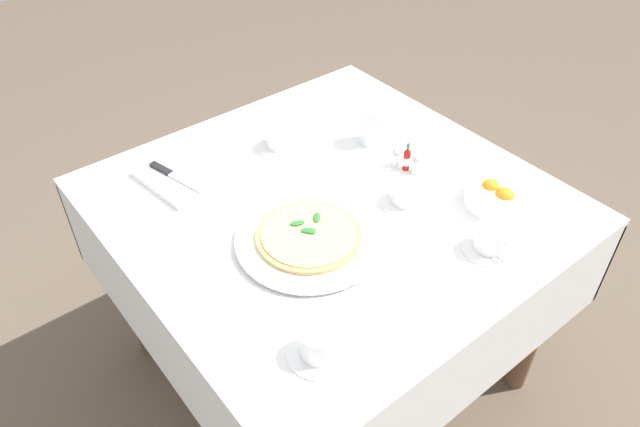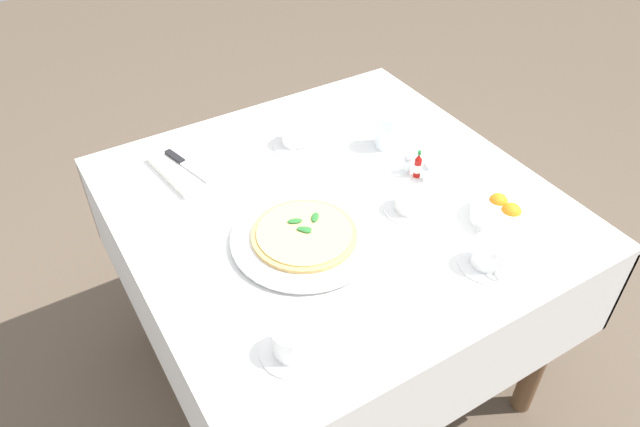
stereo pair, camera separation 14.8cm
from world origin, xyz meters
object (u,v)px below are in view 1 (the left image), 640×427
pizza (309,235)px  citrus_bowl (495,196)px  coffee_cup_near_left (406,195)px  pepper_shaker (397,158)px  napkin_folded (174,179)px  water_glass_far_right (372,128)px  salt_shaker (416,165)px  coffee_cup_left_edge (280,139)px  coffee_cup_back_corner (319,344)px  pizza_plate (309,239)px  coffee_cup_right_edge (491,239)px  dinner_knife (174,175)px  hot_sauce_bottle (407,159)px

pizza → citrus_bowl: 0.49m
coffee_cup_near_left → pepper_shaker: same height
napkin_folded → citrus_bowl: citrus_bowl is taller
water_glass_far_right → salt_shaker: size_ratio=1.89×
citrus_bowl → coffee_cup_left_edge: bearing=-153.5°
water_glass_far_right → citrus_bowl: 0.41m
pizza → coffee_cup_near_left: bearing=82.7°
citrus_bowl → coffee_cup_back_corner: bearing=-82.6°
pizza_plate → coffee_cup_right_edge: coffee_cup_right_edge is taller
pizza_plate → coffee_cup_back_corner: bearing=-34.3°
pizza → napkin_folded: pizza is taller
citrus_bowl → salt_shaker: bearing=-165.6°
citrus_bowl → napkin_folded: bearing=-135.0°
coffee_cup_near_left → water_glass_far_right: size_ratio=1.22×
pizza_plate → coffee_cup_left_edge: bearing=153.8°
pizza_plate → pizza: 0.01m
dinner_knife → napkin_folded: bearing=-180.0°
pepper_shaker → coffee_cup_right_edge: bearing=-9.5°
coffee_cup_right_edge → water_glass_far_right: (-0.51, 0.09, 0.02)m
coffee_cup_left_edge → salt_shaker: bearing=33.4°
pizza_plate → coffee_cup_near_left: bearing=82.8°
water_glass_far_right → hot_sauce_bottle: size_ratio=1.28×
pizza → hot_sauce_bottle: bearing=99.7°
coffee_cup_left_edge → water_glass_far_right: size_ratio=1.23×
pizza → hot_sauce_bottle: (-0.07, 0.39, 0.01)m
pizza → water_glass_far_right: 0.47m
pizza → water_glass_far_right: size_ratio=2.38×
coffee_cup_right_edge → water_glass_far_right: water_glass_far_right is taller
coffee_cup_right_edge → coffee_cup_left_edge: size_ratio=1.02×
pizza → pepper_shaker: (-0.09, 0.38, 0.00)m
pizza → napkin_folded: bearing=-161.6°
water_glass_far_right → citrus_bowl: (0.41, 0.05, -0.02)m
coffee_cup_right_edge → dinner_knife: (-0.69, -0.45, -0.01)m
pizza_plate → coffee_cup_right_edge: size_ratio=2.66×
napkin_folded → salt_shaker: salt_shaker is taller
napkin_folded → hot_sauce_bottle: hot_sauce_bottle is taller
coffee_cup_right_edge → pepper_shaker: bearing=170.5°
hot_sauce_bottle → pizza_plate: bearing=-80.3°
pizza → coffee_cup_near_left: 0.29m
water_glass_far_right → coffee_cup_right_edge: bearing=-9.9°
coffee_cup_left_edge → coffee_cup_near_left: (0.41, 0.10, -0.00)m
salt_shaker → dinner_knife: bearing=-124.6°
pizza_plate → citrus_bowl: bearing=68.3°
coffee_cup_back_corner → hot_sauce_bottle: (-0.33, 0.57, 0.00)m
coffee_cup_back_corner → napkin_folded: bearing=176.3°
coffee_cup_left_edge → coffee_cup_near_left: size_ratio=1.00×
coffee_cup_back_corner → pizza_plate: bearing=145.7°
citrus_bowl → pepper_shaker: size_ratio=2.67×
coffee_cup_near_left → coffee_cup_right_edge: bearing=7.2°
coffee_cup_left_edge → coffee_cup_back_corner: bearing=-29.7°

